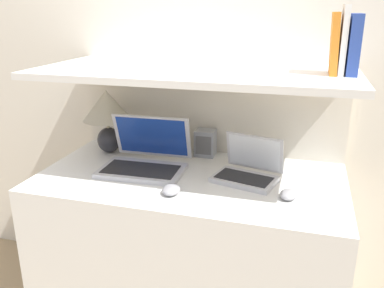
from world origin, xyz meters
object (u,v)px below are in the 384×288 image
laptop_large (145,159)px  laptop_small (248,170)px  table_lamp (107,111)px  book_white (343,40)px  book_blue (354,45)px  second_mouse (289,194)px  router_box (206,143)px  computer_mouse (171,190)px  book_orange (334,44)px

laptop_large → laptop_small: (0.46, 0.01, -0.01)m
table_lamp → book_white: (1.05, -0.12, 0.37)m
table_lamp → laptop_small: table_lamp is taller
laptop_large → book_blue: size_ratio=1.71×
table_lamp → second_mouse: 0.97m
laptop_small → second_mouse: bearing=-38.3°
router_box → book_blue: book_blue is taller
computer_mouse → book_white: book_white is taller
laptop_large → book_white: book_white is taller
book_blue → laptop_large: bearing=-176.9°
laptop_small → book_blue: (0.36, 0.03, 0.53)m
laptop_small → book_white: 0.63m
laptop_large → book_orange: book_orange is taller
second_mouse → book_orange: size_ratio=0.45×
table_lamp → router_box: 0.51m
router_box → book_white: size_ratio=0.52×
table_lamp → computer_mouse: bearing=-39.5°
laptop_small → table_lamp: bearing=168.1°
table_lamp → computer_mouse: (0.46, -0.38, -0.20)m
computer_mouse → book_blue: size_ratio=0.48×
laptop_large → book_blue: bearing=3.1°
book_blue → book_white: book_white is taller
computer_mouse → router_box: 0.46m
book_blue → book_orange: book_orange is taller
laptop_large → router_box: (0.22, 0.25, 0.02)m
computer_mouse → second_mouse: (0.45, 0.08, 0.00)m
book_blue → book_white: 0.04m
laptop_large → second_mouse: (0.64, -0.13, -0.03)m
second_mouse → book_blue: (0.18, 0.17, 0.55)m
laptop_small → second_mouse: size_ratio=2.94×
second_mouse → table_lamp: bearing=162.0°
router_box → book_white: bearing=-19.6°
second_mouse → book_orange: (0.12, 0.17, 0.55)m
table_lamp → book_orange: size_ratio=1.40×
table_lamp → book_blue: bearing=-6.3°
laptop_large → router_box: size_ratio=2.90×
laptop_small → book_white: (0.33, 0.03, 0.54)m
book_orange → book_blue: bearing=0.0°
laptop_large → book_orange: bearing=3.4°
book_blue → book_orange: size_ratio=0.97×
computer_mouse → table_lamp: bearing=140.5°
second_mouse → router_box: router_box is taller
table_lamp → book_orange: 1.09m
book_white → second_mouse: bearing=-129.9°
router_box → computer_mouse: bearing=-93.1°
table_lamp → laptop_small: 0.76m
table_lamp → router_box: bearing=9.7°
second_mouse → book_orange: bearing=56.4°
router_box → book_orange: bearing=-20.6°
book_blue → router_box: bearing=161.6°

